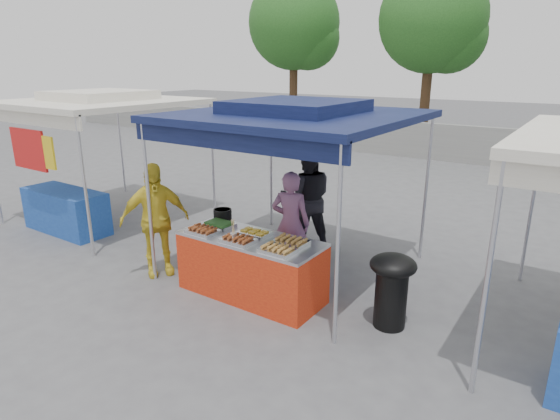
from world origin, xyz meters
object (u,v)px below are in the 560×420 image
Objects in this scene: wok_burner at (392,284)px; vendor_woman at (291,224)px; cooking_pot at (223,214)px; helper_man at (306,199)px; vendor_table at (251,267)px; customer_person at (155,220)px.

wok_burner is 0.59× the size of vendor_woman.
cooking_pot is 1.56m from helper_man.
cooking_pot reaches higher than vendor_table.
wok_burner is 0.51× the size of helper_man.
vendor_table is at bearing -24.51° from cooking_pot.
wok_burner is at bearing 107.32° from helper_man.
vendor_woman is at bearing 70.07° from helper_man.
customer_person is (-1.61, -0.23, 0.43)m from vendor_table.
cooking_pot is at bearing -21.66° from customer_person.
vendor_woman is 0.86× the size of helper_man.
vendor_woman is (0.06, 0.89, 0.37)m from vendor_table.
vendor_table is 1.90m from wok_burner.
cooking_pot is at bearing 31.25° from helper_man.
vendor_woman reaches higher than wok_burner.
vendor_woman is 0.93× the size of customer_person.
helper_man is (-0.28, 0.92, 0.12)m from vendor_woman.
vendor_table is 1.89m from helper_man.
helper_man is 2.47m from customer_person.
helper_man reaches higher than customer_person.
vendor_woman reaches higher than vendor_table.
wok_burner is 1.92m from vendor_woman.
customer_person is (-1.38, -2.04, -0.06)m from helper_man.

